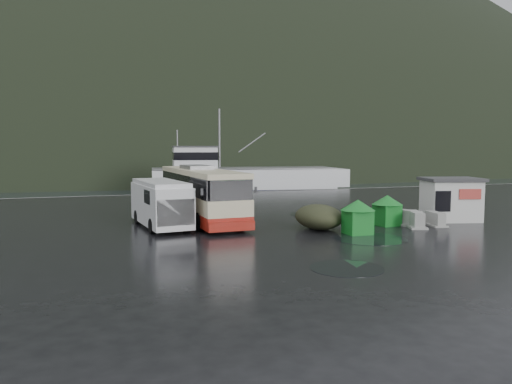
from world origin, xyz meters
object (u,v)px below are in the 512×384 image
object	(u,v)px
ticket_kiosk	(450,221)
jersey_barrier_b	(415,227)
dome_tent	(319,229)
fishing_trawler	(244,184)
waste_bin_right	(387,225)
waste_bin_left	(357,234)
white_van	(161,227)
jersey_barrier_a	(435,226)
jersey_barrier_c	(406,226)
coach_bus	(201,220)

from	to	relation	value
ticket_kiosk	jersey_barrier_b	bearing A→B (deg)	-142.98
dome_tent	fishing_trawler	size ratio (longest dim) A/B	0.13
waste_bin_right	waste_bin_left	bearing A→B (deg)	-146.77
waste_bin_right	dome_tent	distance (m)	3.87
white_van	ticket_kiosk	bearing A→B (deg)	-17.02
ticket_kiosk	jersey_barrier_a	bearing A→B (deg)	-133.50
waste_bin_left	ticket_kiosk	world-z (taller)	ticket_kiosk
jersey_barrier_a	jersey_barrier_c	world-z (taller)	jersey_barrier_c
coach_bus	white_van	xyz separation A→B (m)	(-2.50, -1.92, 0.00)
waste_bin_left	dome_tent	distance (m)	2.17
coach_bus	jersey_barrier_a	world-z (taller)	coach_bus
white_van	jersey_barrier_a	size ratio (longest dim) A/B	3.96
jersey_barrier_b	dome_tent	bearing A→B (deg)	167.12
white_van	jersey_barrier_b	bearing A→B (deg)	-25.75
ticket_kiosk	jersey_barrier_a	world-z (taller)	ticket_kiosk
white_van	jersey_barrier_b	size ratio (longest dim) A/B	3.49
coach_bus	jersey_barrier_c	world-z (taller)	coach_bus
waste_bin_left	waste_bin_right	bearing A→B (deg)	33.23
white_van	jersey_barrier_c	world-z (taller)	white_van
waste_bin_left	dome_tent	bearing A→B (deg)	120.28
fishing_trawler	jersey_barrier_b	bearing A→B (deg)	-84.62
waste_bin_right	fishing_trawler	distance (m)	30.80
jersey_barrier_c	fishing_trawler	size ratio (longest dim) A/B	0.07
waste_bin_right	jersey_barrier_c	bearing A→B (deg)	-23.13
waste_bin_left	dome_tent	world-z (taller)	waste_bin_left
dome_tent	white_van	bearing A→B (deg)	157.00
coach_bus	jersey_barrier_b	bearing A→B (deg)	-35.41
waste_bin_left	fishing_trawler	distance (m)	32.88
fishing_trawler	ticket_kiosk	bearing A→B (deg)	-78.49
coach_bus	white_van	world-z (taller)	coach_bus
coach_bus	jersey_barrier_c	distance (m)	11.09
waste_bin_right	jersey_barrier_b	size ratio (longest dim) A/B	0.97
dome_tent	jersey_barrier_b	world-z (taller)	dome_tent
coach_bus	jersey_barrier_a	distance (m)	12.54
waste_bin_left	jersey_barrier_a	world-z (taller)	waste_bin_left
white_van	fishing_trawler	xyz separation A→B (m)	(12.91, 27.58, 0.00)
fishing_trawler	waste_bin_right	bearing A→B (deg)	-86.50
white_van	waste_bin_right	world-z (taller)	white_van
ticket_kiosk	jersey_barrier_b	xyz separation A→B (m)	(-3.29, -1.39, 0.00)
waste_bin_left	waste_bin_right	size ratio (longest dim) A/B	1.03
waste_bin_left	jersey_barrier_b	world-z (taller)	waste_bin_left
dome_tent	coach_bus	bearing A→B (deg)	133.87
waste_bin_left	fishing_trawler	xyz separation A→B (m)	(4.47, 32.57, 0.00)
waste_bin_right	jersey_barrier_c	world-z (taller)	waste_bin_right
fishing_trawler	white_van	bearing A→B (deg)	-108.42
coach_bus	jersey_barrier_c	size ratio (longest dim) A/B	6.62
waste_bin_left	waste_bin_right	distance (m)	3.31
white_van	waste_bin_left	xyz separation A→B (m)	(8.44, -4.99, 0.00)
waste_bin_right	jersey_barrier_b	bearing A→B (deg)	-46.69
dome_tent	waste_bin_left	bearing A→B (deg)	-59.72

